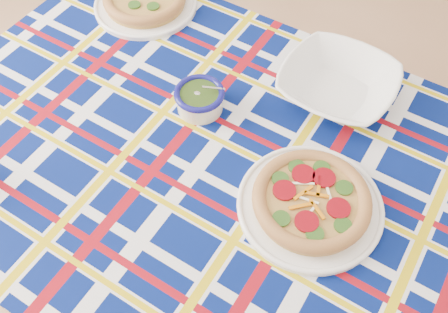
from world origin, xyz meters
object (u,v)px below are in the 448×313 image
(main_focaccia_plate, at_px, (311,200))
(serving_bowl, at_px, (338,85))
(pesto_bowl, at_px, (200,98))
(dining_table, at_px, (237,189))

(main_focaccia_plate, distance_m, serving_bowl, 0.35)
(pesto_bowl, bearing_deg, main_focaccia_plate, -32.22)
(dining_table, relative_size, pesto_bowl, 14.39)
(dining_table, bearing_deg, serving_bowl, 74.81)
(pesto_bowl, distance_m, serving_bowl, 0.35)
(main_focaccia_plate, bearing_deg, dining_table, 165.16)
(dining_table, height_order, pesto_bowl, pesto_bowl)
(main_focaccia_plate, bearing_deg, pesto_bowl, 147.78)
(main_focaccia_plate, xyz_separation_m, pesto_bowl, (-0.32, 0.20, 0.01))
(main_focaccia_plate, distance_m, pesto_bowl, 0.38)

